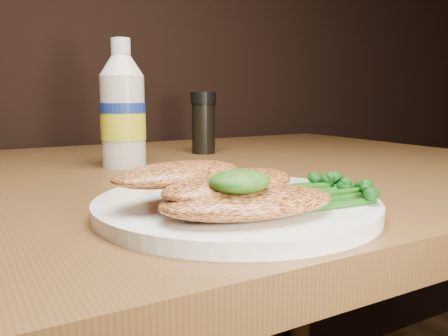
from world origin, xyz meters
TOP-DOWN VIEW (x-y plane):
  - plate at (-0.04, 0.79)m, footprint 0.26×0.26m
  - chicken_front at (-0.07, 0.73)m, footprint 0.16×0.10m
  - chicken_mid at (-0.07, 0.76)m, footprint 0.16×0.11m
  - chicken_back at (-0.10, 0.80)m, footprint 0.14×0.09m
  - pesto_front at (-0.08, 0.73)m, footprint 0.05×0.05m
  - broccolini_bundle at (0.01, 0.75)m, footprint 0.13×0.10m
  - mayo_bottle at (-0.04, 1.12)m, footprint 0.08×0.08m
  - pepper_grinder at (0.14, 1.20)m, footprint 0.06×0.06m

SIDE VIEW (x-z plane):
  - plate at x=-0.04m, z-range 0.75..0.76m
  - broccolini_bundle at x=0.01m, z-range 0.76..0.78m
  - chicken_front at x=-0.07m, z-range 0.76..0.79m
  - chicken_mid at x=-0.07m, z-range 0.77..0.79m
  - chicken_back at x=-0.10m, z-range 0.78..0.80m
  - pesto_front at x=-0.08m, z-range 0.78..0.80m
  - pepper_grinder at x=0.14m, z-range 0.75..0.86m
  - mayo_bottle at x=-0.04m, z-range 0.75..0.94m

